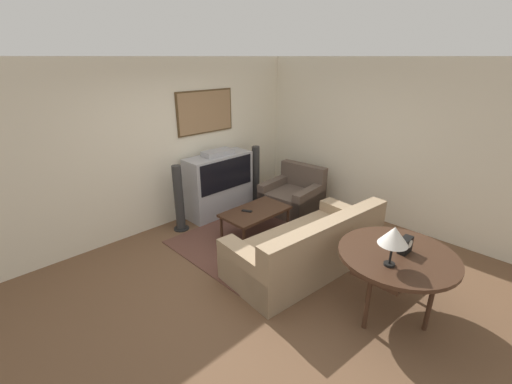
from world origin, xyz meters
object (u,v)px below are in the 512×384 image
at_px(console_table, 398,259).
at_px(speaker_tower_right, 256,176).
at_px(tv, 219,184).
at_px(couch, 308,248).
at_px(coffee_table, 255,213).
at_px(table_lamp, 394,236).
at_px(armchair, 293,197).
at_px(mantel_clock, 406,245).
at_px(speaker_tower_left, 179,200).

xyz_separation_m(console_table, speaker_tower_right, (1.17, 3.35, -0.16)).
bearing_deg(tv, couch, -96.63).
xyz_separation_m(coffee_table, speaker_tower_right, (1.01, 1.03, 0.13)).
bearing_deg(table_lamp, armchair, 57.78).
bearing_deg(tv, coffee_table, -97.42).
height_order(tv, speaker_tower_right, tv).
relative_size(armchair, table_lamp, 2.34).
distance_m(mantel_clock, speaker_tower_left, 3.46).
relative_size(coffee_table, speaker_tower_right, 0.97).
distance_m(console_table, table_lamp, 0.48).
bearing_deg(coffee_table, mantel_clock, -91.99).
xyz_separation_m(armchair, coffee_table, (-1.18, -0.21, 0.13)).
height_order(couch, mantel_clock, mantel_clock).
bearing_deg(mantel_clock, console_table, 157.42).
height_order(coffee_table, speaker_tower_left, speaker_tower_left).
distance_m(couch, coffee_table, 1.14).
bearing_deg(tv, speaker_tower_left, -176.96).
relative_size(speaker_tower_left, speaker_tower_right, 1.00).
bearing_deg(couch, mantel_clock, 96.93).
height_order(couch, speaker_tower_left, speaker_tower_left).
xyz_separation_m(couch, speaker_tower_right, (1.13, 2.16, 0.24)).
distance_m(speaker_tower_left, speaker_tower_right, 1.75).
bearing_deg(table_lamp, speaker_tower_left, 95.09).
relative_size(table_lamp, speaker_tower_right, 0.39).
distance_m(tv, coffee_table, 1.10).
height_order(table_lamp, speaker_tower_left, table_lamp).
relative_size(coffee_table, speaker_tower_left, 0.97).
relative_size(coffee_table, mantel_clock, 6.21).
xyz_separation_m(couch, speaker_tower_left, (-0.62, 2.16, 0.24)).
bearing_deg(mantel_clock, speaker_tower_right, 72.07).
bearing_deg(console_table, mantel_clock, -22.58).
distance_m(coffee_table, mantel_clock, 2.39).
relative_size(tv, armchair, 1.23).
xyz_separation_m(armchair, console_table, (-1.34, -2.53, 0.42)).
distance_m(table_lamp, speaker_tower_right, 3.72).
relative_size(armchair, speaker_tower_left, 0.90).
height_order(couch, armchair, couch).
bearing_deg(armchair, coffee_table, -85.82).
distance_m(armchair, coffee_table, 1.21).
xyz_separation_m(couch, coffee_table, (0.12, 1.13, 0.11)).
distance_m(couch, console_table, 1.26).
bearing_deg(coffee_table, speaker_tower_right, 45.44).
relative_size(couch, speaker_tower_left, 2.04).
distance_m(console_table, speaker_tower_right, 3.55).
height_order(tv, coffee_table, tv).
height_order(couch, console_table, couch).
xyz_separation_m(couch, mantel_clock, (0.03, -1.22, 0.55)).
relative_size(couch, table_lamp, 5.29).
bearing_deg(couch, tv, -91.31).
bearing_deg(console_table, table_lamp, -173.95).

